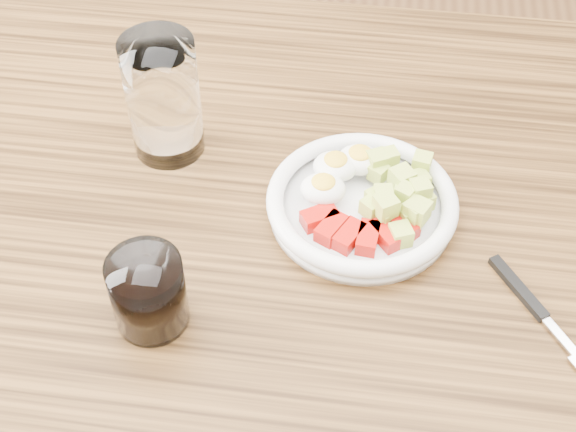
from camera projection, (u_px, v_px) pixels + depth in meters
name	position (u px, v px, depth m)	size (l,w,h in m)	color
dining_table	(295.00, 300.00, 0.91)	(1.50, 0.90, 0.77)	brown
bowl	(363.00, 200.00, 0.85)	(0.20, 0.20, 0.05)	white
fork	(533.00, 305.00, 0.78)	(0.11, 0.15, 0.01)	black
water_glass	(163.00, 98.00, 0.88)	(0.08, 0.08, 0.14)	white
coffee_glass	(148.00, 293.00, 0.74)	(0.07, 0.07, 0.08)	white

